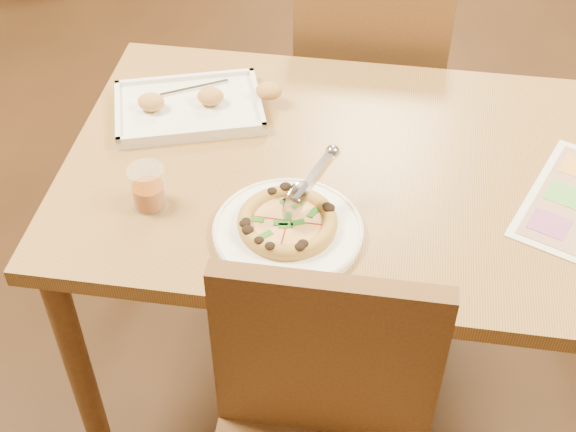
# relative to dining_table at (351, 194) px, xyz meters

# --- Properties ---
(dining_table) EXTENTS (1.30, 0.85, 0.72)m
(dining_table) POSITION_rel_dining_table_xyz_m (0.00, 0.00, 0.00)
(dining_table) COLOR #96663C
(dining_table) RESTS_ON ground
(chair_far) EXTENTS (0.42, 0.42, 0.47)m
(chair_far) POSITION_rel_dining_table_xyz_m (-0.00, 0.60, -0.07)
(chair_far) COLOR brown
(chair_far) RESTS_ON ground
(plate) EXTENTS (0.35, 0.35, 0.02)m
(plate) POSITION_rel_dining_table_xyz_m (-0.11, -0.23, 0.09)
(plate) COLOR white
(plate) RESTS_ON dining_table
(pizza) EXTENTS (0.21, 0.21, 0.03)m
(pizza) POSITION_rel_dining_table_xyz_m (-0.11, -0.23, 0.11)
(pizza) COLOR gold
(pizza) RESTS_ON plate
(pizza_cutter) EXTENTS (0.09, 0.16, 0.10)m
(pizza_cutter) POSITION_rel_dining_table_xyz_m (-0.08, -0.18, 0.18)
(pizza_cutter) COLOR silver
(pizza_cutter) RESTS_ON pizza
(appetizer_tray) EXTENTS (0.42, 0.34, 0.06)m
(appetizer_tray) POSITION_rel_dining_table_xyz_m (-0.40, 0.14, 0.10)
(appetizer_tray) COLOR white
(appetizer_tray) RESTS_ON dining_table
(glass_tumbler) EXTENTS (0.08, 0.08, 0.10)m
(glass_tumbler) POSITION_rel_dining_table_xyz_m (-0.42, -0.19, 0.13)
(glass_tumbler) COLOR #893D0A
(glass_tumbler) RESTS_ON dining_table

